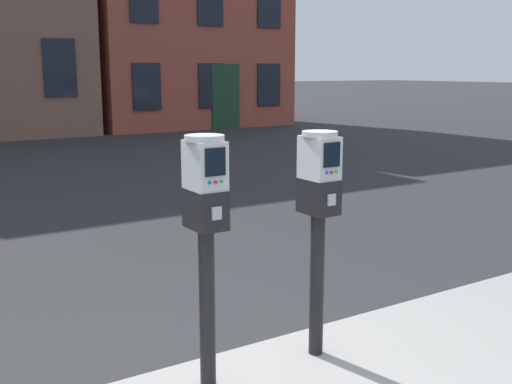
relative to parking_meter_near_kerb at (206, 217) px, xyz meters
name	(u,v)px	position (x,y,z in m)	size (l,w,h in m)	color
parking_meter_near_kerb	(206,217)	(0.00, 0.00, 0.00)	(0.22, 0.25, 1.45)	black
parking_meter_twin_adjacent	(319,203)	(0.78, 0.00, -0.01)	(0.22, 0.25, 1.43)	black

